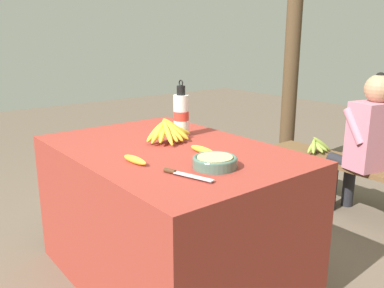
{
  "coord_description": "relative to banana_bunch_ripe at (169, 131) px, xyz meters",
  "views": [
    {
      "loc": [
        1.67,
        -1.17,
        1.32
      ],
      "look_at": [
        0.13,
        0.05,
        0.79
      ],
      "focal_mm": 38.0,
      "sensor_mm": 36.0,
      "label": 1
    }
  ],
  "objects": [
    {
      "name": "banana_bunch_ripe",
      "position": [
        0.0,
        0.0,
        0.0
      ],
      "size": [
        0.18,
        0.31,
        0.14
      ],
      "color": "#4C381E",
      "rests_on": "market_counter"
    },
    {
      "name": "banana_bunch_green",
      "position": [
        -0.07,
        1.5,
        -0.35
      ],
      "size": [
        0.15,
        0.27,
        0.13
      ],
      "color": "#4C381E",
      "rests_on": "wooden_bench"
    },
    {
      "name": "ground_plane",
      "position": [
        0.09,
        -0.07,
        -0.82
      ],
      "size": [
        12.0,
        12.0,
        0.0
      ],
      "primitive_type": "plane",
      "color": "brown"
    },
    {
      "name": "market_counter",
      "position": [
        0.09,
        -0.07,
        -0.44
      ],
      "size": [
        1.38,
        0.94,
        0.75
      ],
      "color": "maroon",
      "rests_on": "ground_plane"
    },
    {
      "name": "loose_banana_side",
      "position": [
        0.28,
        0.01,
        -0.05
      ],
      "size": [
        0.18,
        0.04,
        0.03
      ],
      "rotation": [
        0.0,
        0.0,
        0.02
      ],
      "color": "gold",
      "rests_on": "market_counter"
    },
    {
      "name": "support_post_near",
      "position": [
        -0.72,
        1.94,
        0.35
      ],
      "size": [
        0.14,
        0.14,
        2.33
      ],
      "color": "#4C3823",
      "rests_on": "ground_plane"
    },
    {
      "name": "loose_banana_front",
      "position": [
        0.21,
        -0.34,
        -0.05
      ],
      "size": [
        0.17,
        0.05,
        0.03
      ],
      "rotation": [
        0.0,
        0.0,
        0.09
      ],
      "color": "gold",
      "rests_on": "market_counter"
    },
    {
      "name": "seated_vendor",
      "position": [
        0.35,
        1.47,
        -0.2
      ],
      "size": [
        0.45,
        0.42,
        1.08
      ],
      "rotation": [
        0.0,
        0.0,
        2.92
      ],
      "color": "#232328",
      "rests_on": "ground_plane"
    },
    {
      "name": "wooden_bench",
      "position": [
        0.32,
        1.5,
        -0.48
      ],
      "size": [
        1.53,
        0.32,
        0.41
      ],
      "color": "brown",
      "rests_on": "ground_plane"
    },
    {
      "name": "water_bottle",
      "position": [
        -0.08,
        0.14,
        0.06
      ],
      "size": [
        0.09,
        0.09,
        0.32
      ],
      "color": "white",
      "rests_on": "market_counter"
    },
    {
      "name": "serving_bowl",
      "position": [
        0.48,
        -0.09,
        -0.03
      ],
      "size": [
        0.2,
        0.2,
        0.05
      ],
      "color": "#4C6B5B",
      "rests_on": "market_counter"
    },
    {
      "name": "knife",
      "position": [
        0.48,
        -0.28,
        -0.05
      ],
      "size": [
        0.24,
        0.09,
        0.02
      ],
      "rotation": [
        0.0,
        0.0,
        0.3
      ],
      "color": "#BCBCC1",
      "rests_on": "market_counter"
    }
  ]
}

